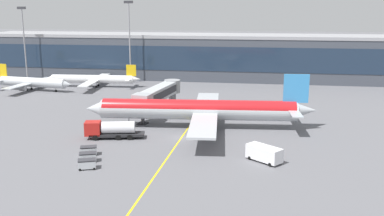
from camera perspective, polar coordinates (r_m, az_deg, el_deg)
ground_plane at (r=81.89m, az=-1.20°, el=-3.87°), size 700.00×700.00×0.00m
apron_lead_in_line at (r=83.81m, az=-1.10°, el=-3.47°), size 2.57×79.98×0.01m
terminal_building at (r=146.25m, az=8.04°, el=6.55°), size 180.46×16.61×14.74m
main_airliner at (r=87.50m, az=1.00°, el=-0.22°), size 46.31×36.98×11.11m
jet_bridge at (r=99.10m, az=-4.24°, el=1.94°), size 6.77×21.35×6.43m
fuel_tanker at (r=82.31m, az=-10.55°, el=-2.74°), size 11.08×4.66×3.25m
lavatory_truck at (r=70.07m, az=9.45°, el=-5.82°), size 5.96×5.42×2.50m
baggage_cart_0 at (r=68.33m, az=-13.51°, el=-7.08°), size 3.01×2.34×1.48m
baggage_cart_1 at (r=71.35m, az=-13.40°, el=-6.20°), size 3.01×2.34×1.48m
baggage_cart_2 at (r=74.37m, az=-13.30°, el=-5.39°), size 3.01×2.34×1.48m
commuter_jet_far at (r=134.70m, az=-20.13°, el=3.18°), size 25.88×20.50×7.41m
commuter_jet_near at (r=135.42m, az=-12.79°, el=3.71°), size 29.32×23.46×6.88m
apron_light_mast_1 at (r=139.51m, az=-8.14°, el=9.26°), size 2.80×0.50×25.46m
apron_light_mast_2 at (r=153.51m, az=-21.03°, el=8.53°), size 2.80×0.50×23.67m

